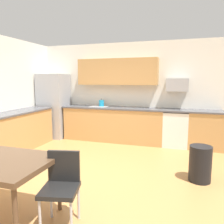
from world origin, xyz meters
TOP-DOWN VIEW (x-y plane):
  - ground_plane at (0.00, 0.00)m, footprint 12.00×12.00m
  - wall_back at (0.00, 2.65)m, footprint 5.80×0.10m
  - cabinet_run_back at (-0.38, 2.30)m, footprint 2.74×0.60m
  - cabinet_run_back_right at (1.99, 2.30)m, footprint 0.81×0.60m
  - cabinet_run_left at (-2.30, 0.80)m, footprint 0.60×2.00m
  - countertop_back at (0.00, 2.30)m, footprint 4.80×0.64m
  - countertop_left at (-2.30, 0.80)m, footprint 0.64×2.00m
  - upper_cabinets_back at (-0.30, 2.43)m, footprint 2.20×0.34m
  - refrigerator at (-2.18, 2.22)m, footprint 0.76×0.70m
  - oven_range at (1.29, 2.30)m, footprint 0.60×0.60m
  - microwave at (1.29, 2.40)m, footprint 0.54×0.36m
  - sink_basin at (-0.78, 2.30)m, footprint 0.48×0.40m
  - sink_faucet at (-0.78, 2.48)m, footprint 0.02×0.02m
  - chair_near_table at (0.13, -1.34)m, footprint 0.48×0.48m
  - trash_bin at (1.74, 0.33)m, footprint 0.36×0.36m
  - kettle at (-0.73, 2.35)m, footprint 0.14×0.14m

SIDE VIEW (x-z plane):
  - ground_plane at x=0.00m, z-range 0.00..0.00m
  - trash_bin at x=1.74m, z-range 0.00..0.60m
  - cabinet_run_back at x=-0.38m, z-range 0.00..0.90m
  - cabinet_run_back_right at x=1.99m, z-range 0.00..0.90m
  - cabinet_run_left at x=-2.30m, z-range 0.00..0.90m
  - oven_range at x=1.29m, z-range 0.00..0.91m
  - chair_near_table at x=0.13m, z-range 0.08..0.93m
  - sink_basin at x=-0.78m, z-range 0.81..0.95m
  - countertop_back at x=0.00m, z-range 0.90..0.94m
  - countertop_left at x=-2.30m, z-range 0.90..0.94m
  - refrigerator at x=-2.18m, z-range 0.00..1.84m
  - kettle at x=-0.73m, z-range 0.92..1.12m
  - sink_faucet at x=-0.78m, z-range 0.92..1.16m
  - wall_back at x=0.00m, z-range 0.00..2.70m
  - microwave at x=1.29m, z-range 1.40..1.72m
  - upper_cabinets_back at x=-0.30m, z-range 1.55..2.25m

